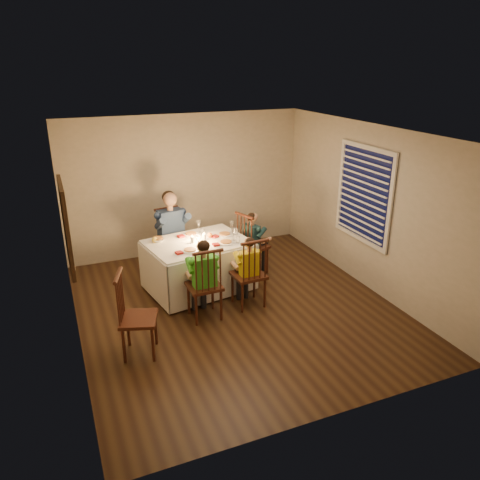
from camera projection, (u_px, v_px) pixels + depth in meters
name	position (u px, v px, depth m)	size (l,w,h in m)	color
ground	(236.00, 308.00, 7.03)	(5.00, 5.00, 0.00)	black
wall_left	(67.00, 250.00, 5.76)	(0.02, 5.00, 2.60)	beige
wall_right	(368.00, 208.00, 7.37)	(0.02, 5.00, 2.60)	beige
wall_back	(186.00, 185.00, 8.71)	(4.50, 0.02, 2.60)	beige
ceiling	(236.00, 132.00, 6.09)	(5.00, 5.00, 0.00)	white
dining_table	(198.00, 255.00, 7.42)	(1.73, 1.38, 0.79)	white
chair_adult	(174.00, 270.00, 8.29)	(0.46, 0.44, 1.11)	#33190E
chair_near_left	(205.00, 317.00, 6.79)	(0.46, 0.44, 1.11)	#33190E
chair_near_right	(248.00, 304.00, 7.13)	(0.46, 0.44, 1.11)	#33190E
chair_end	(253.00, 272.00, 8.19)	(0.46, 0.44, 1.11)	#33190E
chair_extra	(142.00, 353.00, 5.95)	(0.46, 0.44, 1.12)	#33190E
adult	(174.00, 270.00, 8.29)	(0.56, 0.51, 1.43)	navy
child_green	(205.00, 317.00, 6.79)	(0.43, 0.39, 1.20)	green
child_yellow	(248.00, 304.00, 7.13)	(0.37, 0.34, 1.10)	yellow
child_teal	(253.00, 272.00, 8.19)	(0.37, 0.34, 1.10)	#18373E
setting_adult	(191.00, 234.00, 7.61)	(0.26, 0.26, 0.02)	white
setting_green	(190.00, 251.00, 6.97)	(0.26, 0.26, 0.02)	white
setting_yellow	(226.00, 243.00, 7.27)	(0.26, 0.26, 0.02)	white
setting_teal	(225.00, 235.00, 7.60)	(0.26, 0.26, 0.02)	white
candle_left	(192.00, 240.00, 7.27)	(0.06, 0.06, 0.10)	white
candle_right	(204.00, 237.00, 7.37)	(0.06, 0.06, 0.10)	white
squash	(155.00, 240.00, 7.28)	(0.09, 0.09, 0.09)	yellow
orange_fruit	(210.00, 235.00, 7.49)	(0.08, 0.08, 0.08)	orange
serving_bowl	(158.00, 240.00, 7.33)	(0.19, 0.19, 0.05)	white
wall_mirror	(66.00, 227.00, 5.95)	(0.06, 0.95, 1.15)	black
window_blinds	(363.00, 194.00, 7.37)	(0.07, 1.34, 1.54)	black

